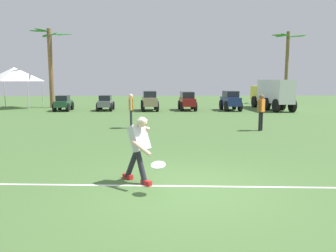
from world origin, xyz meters
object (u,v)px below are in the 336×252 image
(parked_car_slot_b, at_px, (106,103))
(frisbee_in_flight, at_px, (158,165))
(palm_tree_left_of_centre, at_px, (287,60))
(teammate_near_sideline, at_px, (261,109))
(parked_car_slot_a, at_px, (63,103))
(teammate_midfield, at_px, (131,108))
(parked_car_slot_e, at_px, (230,100))
(frisbee_thrower, at_px, (139,146))
(event_tent, at_px, (14,74))
(parked_car_slot_d, at_px, (187,100))
(box_truck, at_px, (272,93))
(palm_tree_far_left, at_px, (51,62))
(parked_car_slot_c, at_px, (149,100))

(parked_car_slot_b, bearing_deg, frisbee_in_flight, -78.09)
(frisbee_in_flight, distance_m, palm_tree_left_of_centre, 27.10)
(teammate_near_sideline, xyz_separation_m, parked_car_slot_a, (-11.16, 9.76, -0.38))
(teammate_midfield, bearing_deg, parked_car_slot_e, 53.26)
(teammate_near_sideline, bearing_deg, parked_car_slot_e, 85.03)
(frisbee_thrower, relative_size, frisbee_in_flight, 4.24)
(frisbee_in_flight, height_order, event_tent, event_tent)
(parked_car_slot_d, bearing_deg, frisbee_in_flight, -96.98)
(event_tent, bearing_deg, frisbee_thrower, -60.94)
(teammate_near_sideline, distance_m, event_tent, 19.45)
(parked_car_slot_a, distance_m, box_truck, 15.25)
(frisbee_thrower, distance_m, parked_car_slot_a, 18.02)
(teammate_near_sideline, relative_size, box_truck, 0.26)
(frisbee_thrower, distance_m, frisbee_in_flight, 0.86)
(frisbee_thrower, relative_size, palm_tree_far_left, 0.23)
(teammate_near_sideline, bearing_deg, box_truck, 68.46)
(parked_car_slot_c, bearing_deg, teammate_near_sideline, -62.59)
(teammate_midfield, relative_size, palm_tree_far_left, 0.25)
(parked_car_slot_e, bearing_deg, palm_tree_far_left, 167.73)
(parked_car_slot_e, bearing_deg, parked_car_slot_b, 178.44)
(frisbee_thrower, height_order, parked_car_slot_c, frisbee_thrower)
(parked_car_slot_e, bearing_deg, parked_car_slot_a, 179.29)
(parked_car_slot_c, xyz_separation_m, palm_tree_left_of_centre, (12.46, 6.61, 3.25))
(frisbee_thrower, bearing_deg, palm_tree_far_left, 112.04)
(parked_car_slot_b, xyz_separation_m, palm_tree_left_of_centre, (15.63, 6.41, 3.43))
(teammate_midfield, relative_size, parked_car_slot_d, 0.64)
(teammate_midfield, distance_m, parked_car_slot_a, 10.42)
(parked_car_slot_a, xyz_separation_m, box_truck, (15.23, 0.54, 0.67))
(palm_tree_left_of_centre, xyz_separation_m, event_tent, (-22.81, -4.45, -1.37))
(frisbee_thrower, distance_m, palm_tree_left_of_centre, 26.61)
(teammate_near_sideline, height_order, event_tent, event_tent)
(parked_car_slot_e, height_order, palm_tree_far_left, palm_tree_far_left)
(parked_car_slot_e, bearing_deg, teammate_midfield, -126.74)
(palm_tree_left_of_centre, bearing_deg, teammate_near_sideline, -114.62)
(teammate_near_sideline, xyz_separation_m, box_truck, (4.07, 10.30, 0.29))
(parked_car_slot_d, height_order, palm_tree_left_of_centre, palm_tree_left_of_centre)
(parked_car_slot_c, xyz_separation_m, palm_tree_far_left, (-7.80, 2.92, 2.86))
(palm_tree_left_of_centre, bearing_deg, parked_car_slot_b, -157.69)
(teammate_midfield, bearing_deg, parked_car_slot_b, 105.85)
(parked_car_slot_c, bearing_deg, palm_tree_far_left, 159.48)
(parked_car_slot_e, relative_size, event_tent, 0.74)
(parked_car_slot_b, relative_size, parked_car_slot_c, 0.92)
(frisbee_in_flight, height_order, teammate_near_sideline, teammate_near_sideline)
(parked_car_slot_b, height_order, palm_tree_left_of_centre, palm_tree_left_of_centre)
(parked_car_slot_c, bearing_deg, parked_car_slot_a, 179.05)
(parked_car_slot_a, bearing_deg, parked_car_slot_e, -0.71)
(frisbee_in_flight, xyz_separation_m, event_tent, (-10.91, 19.65, 2.05))
(frisbee_thrower, bearing_deg, parked_car_slot_e, 71.25)
(teammate_midfield, relative_size, parked_car_slot_e, 0.65)
(teammate_near_sideline, relative_size, parked_car_slot_d, 0.64)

